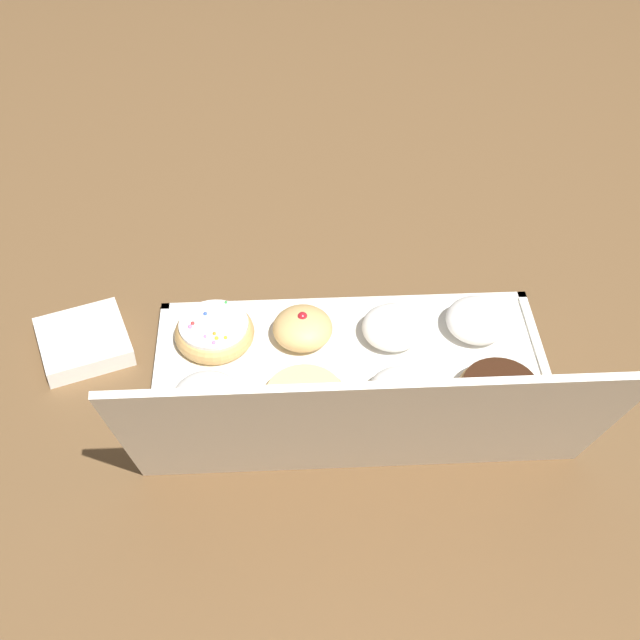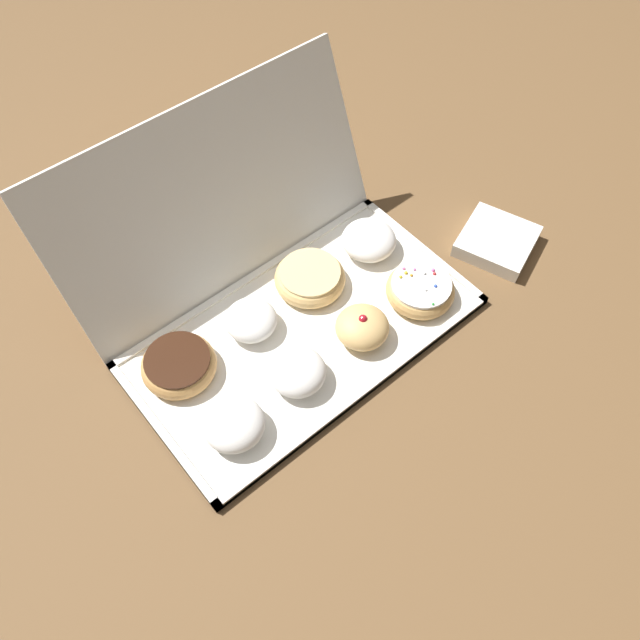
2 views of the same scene
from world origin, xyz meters
TOP-DOWN VIEW (x-y plane):
  - ground_plane at (0.00, 0.00)m, footprint 3.00×3.00m
  - donut_box at (0.00, 0.00)m, footprint 0.54×0.29m
  - box_lid_open at (0.00, 0.21)m, footprint 0.54×0.12m
  - powdered_filled_donut_0 at (-0.18, -0.07)m, footprint 0.09×0.09m
  - powdered_filled_donut_1 at (-0.06, -0.06)m, footprint 0.09×0.09m
  - jelly_filled_donut_2 at (0.06, -0.06)m, footprint 0.08×0.08m
  - sprinkle_donut_3 at (0.19, -0.07)m, footprint 0.11×0.11m
  - chocolate_frosted_donut_4 at (-0.19, 0.06)m, footprint 0.11×0.11m
  - powdered_filled_donut_5 at (-0.06, 0.06)m, footprint 0.08×0.08m
  - glazed_ring_donut_6 at (0.07, 0.06)m, footprint 0.12×0.12m
  - powdered_filled_donut_7 at (0.19, 0.06)m, footprint 0.09×0.09m
  - napkin_stack at (0.37, -0.07)m, footprint 0.15×0.15m

SIDE VIEW (x-z plane):
  - ground_plane at x=0.00m, z-range 0.00..0.00m
  - donut_box at x=0.00m, z-range 0.00..0.01m
  - napkin_stack at x=0.37m, z-range 0.00..0.03m
  - glazed_ring_donut_6 at x=0.07m, z-range 0.01..0.05m
  - sprinkle_donut_3 at x=0.19m, z-range 0.01..0.05m
  - chocolate_frosted_donut_4 at x=-0.19m, z-range 0.01..0.05m
  - powdered_filled_donut_5 at x=-0.06m, z-range 0.01..0.05m
  - powdered_filled_donut_1 at x=-0.06m, z-range 0.01..0.06m
  - powdered_filled_donut_7 at x=0.19m, z-range 0.01..0.06m
  - powdered_filled_donut_0 at x=-0.18m, z-range 0.01..0.06m
  - jelly_filled_donut_2 at x=0.06m, z-range 0.01..0.06m
  - box_lid_open at x=0.00m, z-range 0.00..0.28m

